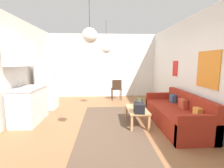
{
  "coord_description": "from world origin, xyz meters",
  "views": [
    {
      "loc": [
        0.02,
        -3.46,
        1.59
      ],
      "look_at": [
        0.28,
        1.53,
        0.87
      ],
      "focal_mm": 25.43,
      "sensor_mm": 36.0,
      "label": 1
    }
  ],
  "objects_px": {
    "bamboo_vase": "(139,103)",
    "couch": "(177,115)",
    "coffee_table": "(137,111)",
    "handbag": "(139,108)",
    "accent_chair": "(116,88)",
    "pendant_lamp_far": "(106,48)",
    "refrigerator": "(47,85)",
    "pendant_lamp_near": "(90,36)"
  },
  "relations": [
    {
      "from": "coffee_table",
      "to": "accent_chair",
      "type": "distance_m",
      "value": 2.61
    },
    {
      "from": "couch",
      "to": "coffee_table",
      "type": "xyz_separation_m",
      "value": [
        -1.0,
        0.12,
        0.08
      ]
    },
    {
      "from": "refrigerator",
      "to": "pendant_lamp_far",
      "type": "bearing_deg",
      "value": -13.95
    },
    {
      "from": "coffee_table",
      "to": "bamboo_vase",
      "type": "relative_size",
      "value": 1.95
    },
    {
      "from": "refrigerator",
      "to": "pendant_lamp_near",
      "type": "xyz_separation_m",
      "value": [
        1.68,
        -2.63,
        1.21
      ]
    },
    {
      "from": "couch",
      "to": "accent_chair",
      "type": "bearing_deg",
      "value": 115.78
    },
    {
      "from": "couch",
      "to": "coffee_table",
      "type": "height_order",
      "value": "couch"
    },
    {
      "from": "accent_chair",
      "to": "pendant_lamp_far",
      "type": "height_order",
      "value": "pendant_lamp_far"
    },
    {
      "from": "bamboo_vase",
      "to": "accent_chair",
      "type": "bearing_deg",
      "value": 98.33
    },
    {
      "from": "couch",
      "to": "handbag",
      "type": "distance_m",
      "value": 1.06
    },
    {
      "from": "handbag",
      "to": "pendant_lamp_near",
      "type": "relative_size",
      "value": 0.38
    },
    {
      "from": "handbag",
      "to": "pendant_lamp_far",
      "type": "bearing_deg",
      "value": 119.08
    },
    {
      "from": "coffee_table",
      "to": "pendant_lamp_far",
      "type": "height_order",
      "value": "pendant_lamp_far"
    },
    {
      "from": "refrigerator",
      "to": "pendant_lamp_near",
      "type": "height_order",
      "value": "pendant_lamp_near"
    },
    {
      "from": "handbag",
      "to": "pendant_lamp_far",
      "type": "xyz_separation_m",
      "value": [
        -0.74,
        1.32,
        1.45
      ]
    },
    {
      "from": "coffee_table",
      "to": "refrigerator",
      "type": "relative_size",
      "value": 0.57
    },
    {
      "from": "bamboo_vase",
      "to": "pendant_lamp_near",
      "type": "distance_m",
      "value": 2.19
    },
    {
      "from": "pendant_lamp_near",
      "to": "handbag",
      "type": "bearing_deg",
      "value": 38.04
    },
    {
      "from": "handbag",
      "to": "refrigerator",
      "type": "distance_m",
      "value": 3.28
    },
    {
      "from": "coffee_table",
      "to": "handbag",
      "type": "relative_size",
      "value": 2.72
    },
    {
      "from": "bamboo_vase",
      "to": "pendant_lamp_near",
      "type": "height_order",
      "value": "pendant_lamp_near"
    },
    {
      "from": "couch",
      "to": "accent_chair",
      "type": "xyz_separation_m",
      "value": [
        -1.31,
        2.71,
        0.22
      ]
    },
    {
      "from": "handbag",
      "to": "refrigerator",
      "type": "xyz_separation_m",
      "value": [
        -2.72,
        1.81,
        0.28
      ]
    },
    {
      "from": "couch",
      "to": "pendant_lamp_far",
      "type": "xyz_separation_m",
      "value": [
        -1.75,
        1.14,
        1.7
      ]
    },
    {
      "from": "coffee_table",
      "to": "bamboo_vase",
      "type": "xyz_separation_m",
      "value": [
        0.06,
        0.06,
        0.18
      ]
    },
    {
      "from": "couch",
      "to": "refrigerator",
      "type": "distance_m",
      "value": 4.11
    },
    {
      "from": "couch",
      "to": "bamboo_vase",
      "type": "xyz_separation_m",
      "value": [
        -0.94,
        0.19,
        0.26
      ]
    },
    {
      "from": "accent_chair",
      "to": "pendant_lamp_near",
      "type": "relative_size",
      "value": 0.95
    },
    {
      "from": "bamboo_vase",
      "to": "handbag",
      "type": "xyz_separation_m",
      "value": [
        -0.08,
        -0.36,
        -0.01
      ]
    },
    {
      "from": "pendant_lamp_far",
      "to": "couch",
      "type": "bearing_deg",
      "value": -33.17
    },
    {
      "from": "pendant_lamp_near",
      "to": "coffee_table",
      "type": "bearing_deg",
      "value": 46.58
    },
    {
      "from": "refrigerator",
      "to": "pendant_lamp_near",
      "type": "relative_size",
      "value": 1.82
    },
    {
      "from": "bamboo_vase",
      "to": "pendant_lamp_far",
      "type": "relative_size",
      "value": 0.49
    },
    {
      "from": "coffee_table",
      "to": "refrigerator",
      "type": "xyz_separation_m",
      "value": [
        -2.74,
        1.51,
        0.45
      ]
    },
    {
      "from": "coffee_table",
      "to": "bamboo_vase",
      "type": "distance_m",
      "value": 0.2
    },
    {
      "from": "accent_chair",
      "to": "pendant_lamp_far",
      "type": "bearing_deg",
      "value": 72.47
    },
    {
      "from": "coffee_table",
      "to": "refrigerator",
      "type": "distance_m",
      "value": 3.16
    },
    {
      "from": "bamboo_vase",
      "to": "handbag",
      "type": "distance_m",
      "value": 0.37
    },
    {
      "from": "bamboo_vase",
      "to": "couch",
      "type": "bearing_deg",
      "value": -11.23
    },
    {
      "from": "refrigerator",
      "to": "coffee_table",
      "type": "bearing_deg",
      "value": -28.94
    },
    {
      "from": "refrigerator",
      "to": "accent_chair",
      "type": "bearing_deg",
      "value": 23.83
    },
    {
      "from": "bamboo_vase",
      "to": "refrigerator",
      "type": "height_order",
      "value": "refrigerator"
    }
  ]
}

